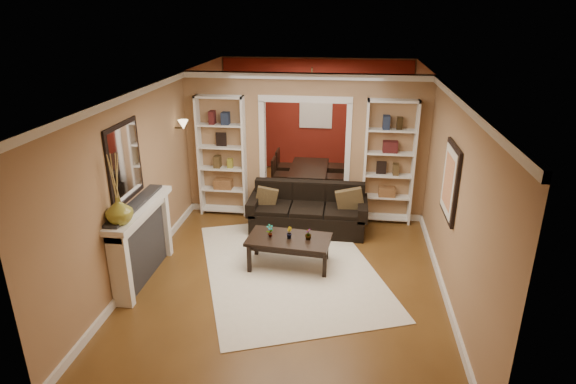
# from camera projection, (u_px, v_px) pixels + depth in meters

# --- Properties ---
(floor) EXTENTS (8.00, 8.00, 0.00)m
(floor) POSITION_uv_depth(u_px,v_px,m) (297.00, 240.00, 8.35)
(floor) COLOR brown
(floor) RESTS_ON ground
(ceiling) EXTENTS (8.00, 8.00, 0.00)m
(ceiling) POSITION_uv_depth(u_px,v_px,m) (298.00, 83.00, 7.38)
(ceiling) COLOR white
(ceiling) RESTS_ON ground
(wall_back) EXTENTS (8.00, 0.00, 8.00)m
(wall_back) POSITION_uv_depth(u_px,v_px,m) (316.00, 115.00, 11.57)
(wall_back) COLOR #A17A55
(wall_back) RESTS_ON ground
(wall_front) EXTENTS (8.00, 0.00, 8.00)m
(wall_front) POSITION_uv_depth(u_px,v_px,m) (247.00, 308.00, 4.16)
(wall_front) COLOR #A17A55
(wall_front) RESTS_ON ground
(wall_left) EXTENTS (0.00, 8.00, 8.00)m
(wall_left) POSITION_uv_depth(u_px,v_px,m) (166.00, 161.00, 8.13)
(wall_left) COLOR #A17A55
(wall_left) RESTS_ON ground
(wall_right) EXTENTS (0.00, 8.00, 8.00)m
(wall_right) POSITION_uv_depth(u_px,v_px,m) (439.00, 172.00, 7.60)
(wall_right) COLOR #A17A55
(wall_right) RESTS_ON ground
(partition_wall) EXTENTS (4.50, 0.15, 2.70)m
(partition_wall) POSITION_uv_depth(u_px,v_px,m) (305.00, 147.00, 8.98)
(partition_wall) COLOR #A17A55
(partition_wall) RESTS_ON floor
(red_back_panel) EXTENTS (4.44, 0.04, 2.64)m
(red_back_panel) POSITION_uv_depth(u_px,v_px,m) (316.00, 117.00, 11.55)
(red_back_panel) COLOR maroon
(red_back_panel) RESTS_ON floor
(dining_window) EXTENTS (0.78, 0.03, 0.98)m
(dining_window) POSITION_uv_depth(u_px,v_px,m) (316.00, 108.00, 11.43)
(dining_window) COLOR #8CA5CC
(dining_window) RESTS_ON wall_back
(area_rug) EXTENTS (3.56, 4.15, 0.01)m
(area_rug) POSITION_uv_depth(u_px,v_px,m) (290.00, 268.00, 7.47)
(area_rug) COLOR white
(area_rug) RESTS_ON floor
(sofa) EXTENTS (2.10, 0.91, 0.82)m
(sofa) POSITION_uv_depth(u_px,v_px,m) (308.00, 209.00, 8.60)
(sofa) COLOR black
(sofa) RESTS_ON floor
(pillow_left) EXTENTS (0.38, 0.15, 0.37)m
(pillow_left) POSITION_uv_depth(u_px,v_px,m) (266.00, 198.00, 8.61)
(pillow_left) COLOR brown
(pillow_left) RESTS_ON sofa
(pillow_right) EXTENTS (0.47, 0.16, 0.46)m
(pillow_right) POSITION_uv_depth(u_px,v_px,m) (350.00, 200.00, 8.42)
(pillow_right) COLOR brown
(pillow_right) RESTS_ON sofa
(coffee_table) EXTENTS (1.32, 0.80, 0.48)m
(coffee_table) POSITION_uv_depth(u_px,v_px,m) (289.00, 252.00, 7.46)
(coffee_table) COLOR black
(coffee_table) RESTS_ON floor
(plant_left) EXTENTS (0.13, 0.13, 0.21)m
(plant_left) POSITION_uv_depth(u_px,v_px,m) (270.00, 231.00, 7.37)
(plant_left) COLOR #336626
(plant_left) RESTS_ON coffee_table
(plant_center) EXTENTS (0.11, 0.12, 0.18)m
(plant_center) POSITION_uv_depth(u_px,v_px,m) (289.00, 233.00, 7.34)
(plant_center) COLOR #336626
(plant_center) RESTS_ON coffee_table
(plant_right) EXTENTS (0.10, 0.10, 0.17)m
(plant_right) POSITION_uv_depth(u_px,v_px,m) (308.00, 234.00, 7.31)
(plant_right) COLOR #336626
(plant_right) RESTS_ON coffee_table
(bookshelf_left) EXTENTS (0.90, 0.30, 2.30)m
(bookshelf_left) POSITION_uv_depth(u_px,v_px,m) (222.00, 157.00, 9.08)
(bookshelf_left) COLOR white
(bookshelf_left) RESTS_ON floor
(bookshelf_right) EXTENTS (0.90, 0.30, 2.30)m
(bookshelf_right) POSITION_uv_depth(u_px,v_px,m) (389.00, 163.00, 8.70)
(bookshelf_right) COLOR white
(bookshelf_right) RESTS_ON floor
(fireplace) EXTENTS (0.32, 1.70, 1.16)m
(fireplace) POSITION_uv_depth(u_px,v_px,m) (144.00, 243.00, 7.00)
(fireplace) COLOR white
(fireplace) RESTS_ON floor
(vase) EXTENTS (0.45, 0.45, 0.37)m
(vase) POSITION_uv_depth(u_px,v_px,m) (119.00, 210.00, 6.19)
(vase) COLOR olive
(vase) RESTS_ON fireplace
(mirror) EXTENTS (0.03, 0.95, 1.10)m
(mirror) POSITION_uv_depth(u_px,v_px,m) (124.00, 162.00, 6.58)
(mirror) COLOR silver
(mirror) RESTS_ON wall_left
(wall_sconce) EXTENTS (0.18, 0.18, 0.22)m
(wall_sconce) POSITION_uv_depth(u_px,v_px,m) (180.00, 126.00, 8.46)
(wall_sconce) COLOR #FFE0A5
(wall_sconce) RESTS_ON wall_left
(framed_art) EXTENTS (0.04, 0.85, 1.05)m
(framed_art) POSITION_uv_depth(u_px,v_px,m) (450.00, 181.00, 6.60)
(framed_art) COLOR black
(framed_art) RESTS_ON wall_right
(dining_table) EXTENTS (1.45, 0.81, 0.51)m
(dining_table) POSITION_uv_depth(u_px,v_px,m) (310.00, 178.00, 10.62)
(dining_table) COLOR black
(dining_table) RESTS_ON floor
(dining_chair_nw) EXTENTS (0.50, 0.50, 0.80)m
(dining_chair_nw) POSITION_uv_depth(u_px,v_px,m) (284.00, 175.00, 10.36)
(dining_chair_nw) COLOR black
(dining_chair_nw) RESTS_ON floor
(dining_chair_ne) EXTENTS (0.41, 0.41, 0.80)m
(dining_chair_ne) POSITION_uv_depth(u_px,v_px,m) (335.00, 177.00, 10.23)
(dining_chair_ne) COLOR black
(dining_chair_ne) RESTS_ON floor
(dining_chair_sw) EXTENTS (0.43, 0.43, 0.81)m
(dining_chair_sw) POSITION_uv_depth(u_px,v_px,m) (287.00, 166.00, 10.91)
(dining_chair_sw) COLOR black
(dining_chair_sw) RESTS_ON floor
(dining_chair_se) EXTENTS (0.48, 0.48, 0.87)m
(dining_chair_se) POSITION_uv_depth(u_px,v_px,m) (336.00, 167.00, 10.77)
(dining_chair_se) COLOR black
(dining_chair_se) RESTS_ON floor
(chandelier) EXTENTS (0.50, 0.50, 0.30)m
(chandelier) POSITION_uv_depth(u_px,v_px,m) (312.00, 97.00, 10.12)
(chandelier) COLOR #322816
(chandelier) RESTS_ON ceiling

